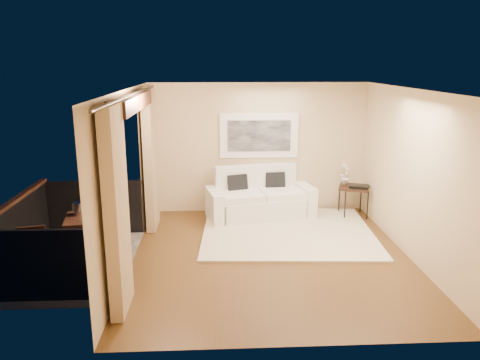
{
  "coord_description": "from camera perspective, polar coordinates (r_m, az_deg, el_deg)",
  "views": [
    {
      "loc": [
        -0.88,
        -7.09,
        3.12
      ],
      "look_at": [
        -0.46,
        1.01,
        1.05
      ],
      "focal_mm": 35.0,
      "sensor_mm": 36.0,
      "label": 1
    }
  ],
  "objects": [
    {
      "name": "glass_a",
      "position": [
        7.39,
        -16.91,
        -4.07
      ],
      "size": [
        0.06,
        0.06,
        0.12
      ],
      "primitive_type": "cylinder",
      "color": "silver",
      "rests_on": "bistro_table"
    },
    {
      "name": "vase",
      "position": [
        7.3,
        -18.3,
        -4.17
      ],
      "size": [
        0.04,
        0.04,
        0.18
      ],
      "primitive_type": "cylinder",
      "color": "white",
      "rests_on": "bistro_table"
    },
    {
      "name": "ice_bucket",
      "position": [
        7.66,
        -19.0,
        -3.29
      ],
      "size": [
        0.18,
        0.18,
        0.2
      ],
      "primitive_type": "cylinder",
      "color": "silver",
      "rests_on": "bistro_table"
    },
    {
      "name": "room_shell",
      "position": [
        7.22,
        -13.11,
        9.2
      ],
      "size": [
        5.0,
        6.4,
        5.0
      ],
      "color": "white",
      "rests_on": "ground"
    },
    {
      "name": "rug",
      "position": [
        8.83,
        5.8,
        -6.3
      ],
      "size": [
        3.27,
        2.89,
        0.04
      ],
      "primitive_type": "cube",
      "rotation": [
        0.0,
        0.0,
        -0.06
      ],
      "color": "beige",
      "rests_on": "floor"
    },
    {
      "name": "floor",
      "position": [
        7.79,
        3.8,
        -9.3
      ],
      "size": [
        5.0,
        5.0,
        0.0
      ],
      "primitive_type": "plane",
      "color": "brown",
      "rests_on": "ground"
    },
    {
      "name": "curtains",
      "position": [
        7.41,
        -12.45,
        0.06
      ],
      "size": [
        0.16,
        4.8,
        2.64
      ],
      "color": "tan",
      "rests_on": "ground"
    },
    {
      "name": "side_table",
      "position": [
        9.85,
        13.71,
        -1.09
      ],
      "size": [
        0.74,
        0.74,
        0.63
      ],
      "rotation": [
        0.0,
        0.0,
        -0.35
      ],
      "color": "black",
      "rests_on": "floor"
    },
    {
      "name": "candle",
      "position": [
        7.64,
        -17.0,
        -3.67
      ],
      "size": [
        0.06,
        0.06,
        0.07
      ],
      "primitive_type": "cylinder",
      "color": "red",
      "rests_on": "bistro_table"
    },
    {
      "name": "tray",
      "position": [
        9.77,
        14.3,
        -0.75
      ],
      "size": [
        0.45,
        0.39,
        0.05
      ],
      "primitive_type": "cube",
      "rotation": [
        0.0,
        0.0,
        -0.36
      ],
      "color": "black",
      "rests_on": "side_table"
    },
    {
      "name": "balcony",
      "position": [
        8.05,
        -20.5,
        -8.07
      ],
      "size": [
        1.81,
        2.6,
        1.17
      ],
      "color": "#605B56",
      "rests_on": "ground"
    },
    {
      "name": "artwork",
      "position": [
        9.71,
        2.34,
        5.43
      ],
      "size": [
        1.62,
        0.07,
        0.92
      ],
      "color": "white",
      "rests_on": "room_shell"
    },
    {
      "name": "orchid",
      "position": [
        9.87,
        12.7,
        0.84
      ],
      "size": [
        0.31,
        0.31,
        0.5
      ],
      "primitive_type": "imported",
      "rotation": [
        0.0,
        0.0,
        0.82
      ],
      "color": "white",
      "rests_on": "side_table"
    },
    {
      "name": "sofa",
      "position": [
        9.63,
        2.37,
        -2.33
      ],
      "size": [
        2.28,
        1.34,
        1.03
      ],
      "rotation": [
        0.0,
        0.0,
        0.21
      ],
      "color": "white",
      "rests_on": "floor"
    },
    {
      "name": "balcony_chair_near",
      "position": [
        7.22,
        -23.97,
        -8.21
      ],
      "size": [
        0.45,
        0.45,
        0.88
      ],
      "rotation": [
        0.0,
        0.0,
        0.21
      ],
      "color": "black",
      "rests_on": "balcony"
    },
    {
      "name": "balcony_chair_far",
      "position": [
        8.2,
        -18.26,
        -5.05
      ],
      "size": [
        0.45,
        0.45,
        0.87
      ],
      "rotation": [
        0.0,
        0.0,
        3.35
      ],
      "color": "black",
      "rests_on": "balcony"
    },
    {
      "name": "bistro_table",
      "position": [
        7.55,
        -17.96,
        -4.9
      ],
      "size": [
        0.79,
        0.79,
        0.8
      ],
      "rotation": [
        0.0,
        0.0,
        0.18
      ],
      "color": "black",
      "rests_on": "balcony"
    },
    {
      "name": "glass_b",
      "position": [
        7.46,
        -17.17,
        -3.93
      ],
      "size": [
        0.06,
        0.06,
        0.12
      ],
      "primitive_type": "cylinder",
      "color": "silver",
      "rests_on": "bistro_table"
    }
  ]
}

